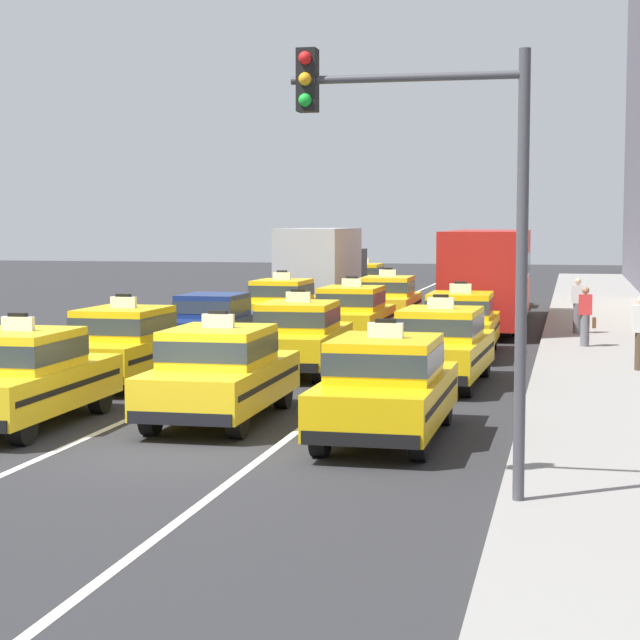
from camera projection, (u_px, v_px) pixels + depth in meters
name	position (u px, v px, depth m)	size (l,w,h in m)	color
ground_plane	(160.00, 453.00, 17.07)	(160.00, 160.00, 0.00)	#2B2B2D
lane_stripe_left_center	(332.00, 329.00, 36.86)	(0.14, 80.00, 0.01)	silver
lane_stripe_center_right	(429.00, 331.00, 36.17)	(0.14, 80.00, 0.01)	silver
sidewalk_curb	(615.00, 351.00, 30.08)	(4.00, 90.00, 0.15)	gray
taxi_left_nearest	(22.00, 376.00, 19.19)	(1.87, 4.58, 1.96)	black
taxi_left_second	(126.00, 344.00, 24.30)	(1.86, 4.58, 1.96)	black
sedan_left_third	(214.00, 321.00, 30.27)	(1.80, 4.32, 1.58)	black
taxi_left_fourth	(283.00, 304.00, 36.25)	(1.88, 4.59, 1.96)	black
box_truck_left_fifth	(323.00, 267.00, 43.37)	(2.32, 6.97, 3.27)	black
taxi_left_sixth	(363.00, 281.00, 50.39)	(1.88, 4.58, 1.96)	black
taxi_center_nearest	(220.00, 372.00, 19.74)	(1.87, 4.58, 1.96)	black
taxi_center_second	(299.00, 336.00, 26.02)	(1.98, 4.62, 1.96)	black
taxi_center_third	(352.00, 314.00, 32.26)	(1.82, 4.56, 1.96)	black
taxi_center_fourth	(388.00, 299.00, 38.35)	(1.90, 4.59, 1.96)	black
taxi_right_nearest	(386.00, 386.00, 18.02)	(1.85, 4.57, 1.96)	black
taxi_right_second	(441.00, 345.00, 24.11)	(1.97, 4.62, 1.96)	black
taxi_right_third	(460.00, 322.00, 29.48)	(1.86, 4.57, 1.96)	black
bus_right_fourth	(490.00, 272.00, 37.83)	(2.74, 11.25, 3.22)	black
taxi_right_fifth	(497.00, 286.00, 46.71)	(1.83, 4.56, 1.96)	black
pedestrian_mid_block	(578.00, 306.00, 34.03)	(0.47, 0.24, 1.67)	slate
pedestrian_by_storefront	(586.00, 317.00, 30.41)	(0.47, 0.24, 1.61)	slate
traffic_light_pole	(441.00, 193.00, 13.47)	(2.87, 0.33, 5.58)	#47474C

